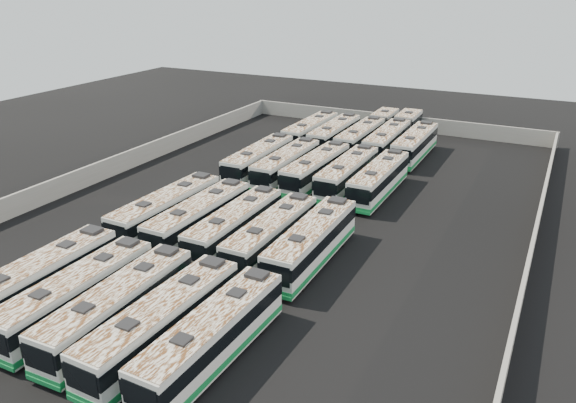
{
  "coord_description": "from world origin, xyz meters",
  "views": [
    {
      "loc": [
        22.98,
        -43.83,
        21.26
      ],
      "look_at": [
        0.99,
        -0.29,
        1.6
      ],
      "focal_mm": 35.0,
      "sensor_mm": 36.0,
      "label": 1
    }
  ],
  "objects_px": {
    "bus_front_center": "(118,307)",
    "bus_midfront_right": "(271,235)",
    "bus_midfront_far_right": "(312,242)",
    "bus_back_center": "(369,132)",
    "bus_back_far_left": "(311,132)",
    "bus_midfront_left": "(199,218)",
    "bus_midback_far_left": "(259,160)",
    "bus_midback_center": "(316,169)",
    "bus_midfront_far_left": "(167,210)",
    "bus_midback_left": "(286,165)",
    "bus_back_left": "(334,135)",
    "bus_front_right": "(163,323)",
    "bus_front_far_left": "(38,281)",
    "bus_back_far_right": "(415,145)",
    "bus_front_left": "(77,295)",
    "bus_front_far_right": "(212,337)",
    "bus_back_right": "(394,135)",
    "bus_midback_far_right": "(379,179)",
    "bus_midback_right": "(347,174)",
    "bus_midfront_center": "(235,226)"
  },
  "relations": [
    {
      "from": "bus_front_center",
      "to": "bus_midfront_right",
      "type": "height_order",
      "value": "bus_front_center"
    },
    {
      "from": "bus_midfront_right",
      "to": "bus_midfront_far_right",
      "type": "bearing_deg",
      "value": 0.67
    },
    {
      "from": "bus_back_center",
      "to": "bus_back_far_left",
      "type": "bearing_deg",
      "value": -154.49
    },
    {
      "from": "bus_midfront_left",
      "to": "bus_midback_far_left",
      "type": "bearing_deg",
      "value": 102.14
    },
    {
      "from": "bus_midfront_far_right",
      "to": "bus_midback_center",
      "type": "xyz_separation_m",
      "value": [
        -7.15,
        16.76,
        -0.05
      ]
    },
    {
      "from": "bus_front_center",
      "to": "bus_midfront_far_left",
      "type": "bearing_deg",
      "value": 115.86
    },
    {
      "from": "bus_midfront_far_right",
      "to": "bus_midback_left",
      "type": "height_order",
      "value": "bus_midfront_far_right"
    },
    {
      "from": "bus_back_center",
      "to": "bus_midfront_far_left",
      "type": "bearing_deg",
      "value": -101.95
    },
    {
      "from": "bus_midfront_left",
      "to": "bus_back_left",
      "type": "distance_m",
      "value": 30.67
    },
    {
      "from": "bus_front_right",
      "to": "bus_back_center",
      "type": "distance_m",
      "value": 48.23
    },
    {
      "from": "bus_midback_left",
      "to": "bus_back_far_left",
      "type": "bearing_deg",
      "value": 103.32
    },
    {
      "from": "bus_front_far_left",
      "to": "bus_midfront_right",
      "type": "xyz_separation_m",
      "value": [
        10.73,
        13.83,
        -0.07
      ]
    },
    {
      "from": "bus_front_right",
      "to": "bus_back_far_right",
      "type": "bearing_deg",
      "value": 86.95
    },
    {
      "from": "bus_back_far_right",
      "to": "bus_front_left",
      "type": "bearing_deg",
      "value": -103.44
    },
    {
      "from": "bus_front_far_right",
      "to": "bus_back_center",
      "type": "distance_m",
      "value": 48.37
    },
    {
      "from": "bus_midback_far_left",
      "to": "bus_back_right",
      "type": "relative_size",
      "value": 0.64
    },
    {
      "from": "bus_midback_far_right",
      "to": "bus_back_right",
      "type": "distance_m",
      "value": 17.96
    },
    {
      "from": "bus_front_left",
      "to": "bus_back_left",
      "type": "relative_size",
      "value": 0.98
    },
    {
      "from": "bus_back_left",
      "to": "bus_front_center",
      "type": "bearing_deg",
      "value": -85.83
    },
    {
      "from": "bus_midfront_far_right",
      "to": "bus_back_left",
      "type": "height_order",
      "value": "bus_midfront_far_right"
    },
    {
      "from": "bus_midfront_far_left",
      "to": "bus_back_far_right",
      "type": "height_order",
      "value": "bus_midfront_far_left"
    },
    {
      "from": "bus_front_center",
      "to": "bus_back_far_left",
      "type": "relative_size",
      "value": 1.0
    },
    {
      "from": "bus_midback_center",
      "to": "bus_back_left",
      "type": "xyz_separation_m",
      "value": [
        -3.58,
        13.95,
        0.02
      ]
    },
    {
      "from": "bus_midback_right",
      "to": "bus_back_left",
      "type": "distance_m",
      "value": 15.64
    },
    {
      "from": "bus_midfront_far_right",
      "to": "bus_back_right",
      "type": "xyz_separation_m",
      "value": [
        -3.64,
        34.17,
        -0.01
      ]
    },
    {
      "from": "bus_front_center",
      "to": "bus_midback_center",
      "type": "relative_size",
      "value": 1.01
    },
    {
      "from": "bus_midfront_left",
      "to": "bus_back_center",
      "type": "bearing_deg",
      "value": 84.38
    },
    {
      "from": "bus_front_far_left",
      "to": "bus_back_center",
      "type": "relative_size",
      "value": 0.66
    },
    {
      "from": "bus_midfront_far_left",
      "to": "bus_back_far_left",
      "type": "bearing_deg",
      "value": 91.09
    },
    {
      "from": "bus_midfront_right",
      "to": "bus_back_center",
      "type": "bearing_deg",
      "value": 95.82
    },
    {
      "from": "bus_front_far_left",
      "to": "bus_back_far_left",
      "type": "distance_m",
      "value": 44.59
    },
    {
      "from": "bus_front_far_left",
      "to": "bus_back_far_right",
      "type": "distance_m",
      "value": 46.92
    },
    {
      "from": "bus_front_left",
      "to": "bus_back_far_right",
      "type": "bearing_deg",
      "value": 76.33
    },
    {
      "from": "bus_midfront_left",
      "to": "bus_midback_far_left",
      "type": "relative_size",
      "value": 0.99
    },
    {
      "from": "bus_front_far_left",
      "to": "bus_midback_center",
      "type": "bearing_deg",
      "value": 76.44
    },
    {
      "from": "bus_front_left",
      "to": "bus_back_right",
      "type": "relative_size",
      "value": 0.63
    },
    {
      "from": "bus_midfront_center",
      "to": "bus_midfront_right",
      "type": "height_order",
      "value": "bus_midfront_center"
    },
    {
      "from": "bus_midfront_right",
      "to": "bus_back_left",
      "type": "height_order",
      "value": "bus_back_left"
    },
    {
      "from": "bus_midfront_far_left",
      "to": "bus_back_left",
      "type": "bearing_deg",
      "value": 84.66
    },
    {
      "from": "bus_front_far_left",
      "to": "bus_back_far_left",
      "type": "xyz_separation_m",
      "value": [
        0.1,
        44.59,
        -0.02
      ]
    },
    {
      "from": "bus_front_left",
      "to": "bus_front_far_left",
      "type": "bearing_deg",
      "value": 178.5
    },
    {
      "from": "bus_midback_right",
      "to": "bus_back_right",
      "type": "bearing_deg",
      "value": 90.13
    },
    {
      "from": "bus_back_far_left",
      "to": "bus_back_far_right",
      "type": "height_order",
      "value": "bus_back_far_right"
    },
    {
      "from": "bus_front_far_right",
      "to": "bus_midfront_left",
      "type": "xyz_separation_m",
      "value": [
        -10.67,
        13.82,
        0.04
      ]
    },
    {
      "from": "bus_front_far_left",
      "to": "bus_midfront_far_right",
      "type": "bearing_deg",
      "value": 43.73
    },
    {
      "from": "bus_front_far_left",
      "to": "bus_midfront_left",
      "type": "height_order",
      "value": "bus_front_far_left"
    },
    {
      "from": "bus_midfront_center",
      "to": "bus_midback_center",
      "type": "xyz_separation_m",
      "value": [
        0.0,
        16.63,
        0.03
      ]
    },
    {
      "from": "bus_front_far_right",
      "to": "bus_front_center",
      "type": "bearing_deg",
      "value": -178.0
    },
    {
      "from": "bus_midback_far_left",
      "to": "bus_midfront_far_left",
      "type": "bearing_deg",
      "value": -91.81
    },
    {
      "from": "bus_midfront_left",
      "to": "bus_back_right",
      "type": "relative_size",
      "value": 0.64
    }
  ]
}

